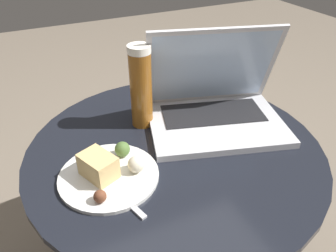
% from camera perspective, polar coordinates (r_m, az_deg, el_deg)
% --- Properties ---
extents(table, '(0.75, 0.75, 0.53)m').
position_cam_1_polar(table, '(0.92, 1.08, -10.17)').
color(table, '#515156').
rests_on(table, ground_plane).
extents(napkin, '(0.19, 0.16, 0.00)m').
position_cam_1_polar(napkin, '(0.76, -9.68, -8.43)').
color(napkin, white).
rests_on(napkin, table).
extents(laptop, '(0.42, 0.36, 0.26)m').
position_cam_1_polar(laptop, '(0.91, 8.09, 3.75)').
color(laptop, silver).
rests_on(laptop, table).
extents(beer_glass, '(0.06, 0.06, 0.23)m').
position_cam_1_polar(beer_glass, '(0.86, -4.73, 6.77)').
color(beer_glass, brown).
rests_on(beer_glass, table).
extents(snack_plate, '(0.22, 0.22, 0.06)m').
position_cam_1_polar(snack_plate, '(0.75, -10.33, -7.69)').
color(snack_plate, silver).
rests_on(snack_plate, table).
extents(fork, '(0.07, 0.19, 0.00)m').
position_cam_1_polar(fork, '(0.73, -9.57, -10.63)').
color(fork, silver).
rests_on(fork, table).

